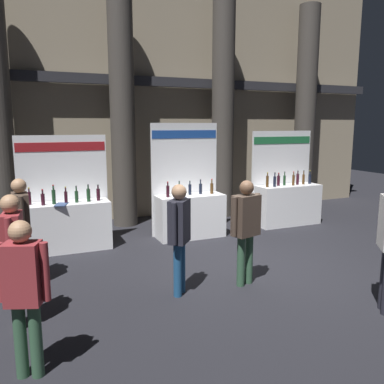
% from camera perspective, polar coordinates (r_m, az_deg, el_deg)
% --- Properties ---
extents(ground_plane, '(27.03, 27.03, 0.00)m').
position_cam_1_polar(ground_plane, '(7.21, 8.96, -10.81)').
color(ground_plane, black).
extents(hall_colonnade, '(13.51, 1.23, 6.61)m').
position_cam_1_polar(hall_colonnade, '(10.89, -3.55, 13.39)').
color(hall_colonnade, gray).
rests_on(hall_colonnade, ground_plane).
extents(exhibitor_booth_0, '(1.79, 0.74, 2.31)m').
position_cam_1_polar(exhibitor_booth_0, '(8.36, -17.76, -4.05)').
color(exhibitor_booth_0, white).
rests_on(exhibitor_booth_0, ground_plane).
extents(exhibitor_booth_1, '(1.59, 0.66, 2.56)m').
position_cam_1_polar(exhibitor_booth_1, '(8.88, -0.37, -2.63)').
color(exhibitor_booth_1, white).
rests_on(exhibitor_booth_1, ground_plane).
extents(exhibitor_booth_2, '(1.75, 0.66, 2.37)m').
position_cam_1_polar(exhibitor_booth_2, '(10.31, 13.58, -1.21)').
color(exhibitor_booth_2, white).
rests_on(exhibitor_booth_2, ground_plane).
extents(visitor_1, '(0.26, 0.63, 1.70)m').
position_cam_1_polar(visitor_1, '(6.69, -23.54, -3.92)').
color(visitor_1, maroon).
rests_on(visitor_1, ground_plane).
extents(visitor_2, '(0.48, 0.34, 1.62)m').
position_cam_1_polar(visitor_2, '(4.26, -23.19, -12.55)').
color(visitor_2, '#33563D').
rests_on(visitor_2, ground_plane).
extents(visitor_3, '(0.57, 0.36, 1.68)m').
position_cam_1_polar(visitor_3, '(6.18, 7.82, -4.44)').
color(visitor_3, '#33563D').
rests_on(visitor_3, ground_plane).
extents(visitor_4, '(0.42, 0.43, 1.67)m').
position_cam_1_polar(visitor_4, '(5.78, -1.87, -5.54)').
color(visitor_4, navy).
rests_on(visitor_4, ground_plane).
extents(visitor_5, '(0.26, 0.55, 1.70)m').
position_cam_1_polar(visitor_5, '(5.31, -24.49, -7.66)').
color(visitor_5, '#ADA393').
rests_on(visitor_5, ground_plane).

